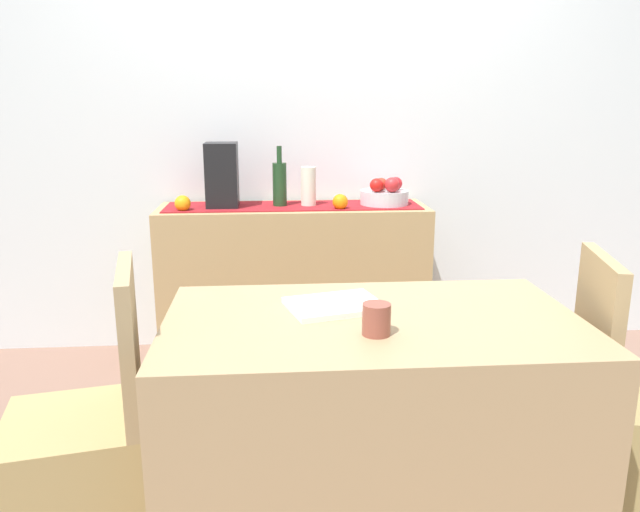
{
  "coord_description": "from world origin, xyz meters",
  "views": [
    {
      "loc": [
        -0.25,
        -2.22,
        1.36
      ],
      "look_at": [
        -0.05,
        0.35,
        0.71
      ],
      "focal_mm": 34.39,
      "sensor_mm": 36.0,
      "label": 1
    }
  ],
  "objects_px": {
    "dining_table": "(370,430)",
    "chair_near_window": "(83,473)",
    "ceramic_vase": "(308,187)",
    "chair_by_corner": "(636,447)",
    "sideboard_console": "(294,283)",
    "fruit_bowl": "(384,197)",
    "coffee_cup": "(376,319)",
    "coffee_maker": "(222,175)",
    "wine_bottle": "(280,183)",
    "open_book": "(335,305)"
  },
  "relations": [
    {
      "from": "ceramic_vase",
      "to": "chair_by_corner",
      "type": "relative_size",
      "value": 0.23
    },
    {
      "from": "ceramic_vase",
      "to": "coffee_cup",
      "type": "bearing_deg",
      "value": -86.81
    },
    {
      "from": "ceramic_vase",
      "to": "chair_by_corner",
      "type": "height_order",
      "value": "ceramic_vase"
    },
    {
      "from": "chair_by_corner",
      "to": "coffee_maker",
      "type": "bearing_deg",
      "value": 134.46
    },
    {
      "from": "fruit_bowl",
      "to": "wine_bottle",
      "type": "distance_m",
      "value": 0.55
    },
    {
      "from": "sideboard_console",
      "to": "coffee_cup",
      "type": "bearing_deg",
      "value": -83.94
    },
    {
      "from": "chair_by_corner",
      "to": "coffee_cup",
      "type": "bearing_deg",
      "value": -171.12
    },
    {
      "from": "coffee_maker",
      "to": "coffee_cup",
      "type": "height_order",
      "value": "coffee_maker"
    },
    {
      "from": "wine_bottle",
      "to": "ceramic_vase",
      "type": "height_order",
      "value": "wine_bottle"
    },
    {
      "from": "sideboard_console",
      "to": "coffee_cup",
      "type": "height_order",
      "value": "sideboard_console"
    },
    {
      "from": "coffee_cup",
      "to": "chair_near_window",
      "type": "distance_m",
      "value": 1.02
    },
    {
      "from": "wine_bottle",
      "to": "chair_by_corner",
      "type": "relative_size",
      "value": 0.34
    },
    {
      "from": "sideboard_console",
      "to": "coffee_maker",
      "type": "relative_size",
      "value": 4.24
    },
    {
      "from": "wine_bottle",
      "to": "chair_near_window",
      "type": "bearing_deg",
      "value": -113.46
    },
    {
      "from": "chair_near_window",
      "to": "sideboard_console",
      "type": "bearing_deg",
      "value": 64.31
    },
    {
      "from": "chair_near_window",
      "to": "chair_by_corner",
      "type": "xyz_separation_m",
      "value": [
        1.75,
        0.0,
        0.0
      ]
    },
    {
      "from": "sideboard_console",
      "to": "chair_near_window",
      "type": "height_order",
      "value": "chair_near_window"
    },
    {
      "from": "chair_near_window",
      "to": "fruit_bowl",
      "type": "bearing_deg",
      "value": 50.97
    },
    {
      "from": "wine_bottle",
      "to": "dining_table",
      "type": "xyz_separation_m",
      "value": [
        0.25,
        -1.45,
        -0.58
      ]
    },
    {
      "from": "coffee_cup",
      "to": "chair_near_window",
      "type": "height_order",
      "value": "chair_near_window"
    },
    {
      "from": "coffee_maker",
      "to": "chair_by_corner",
      "type": "relative_size",
      "value": 0.36
    },
    {
      "from": "chair_by_corner",
      "to": "ceramic_vase",
      "type": "bearing_deg",
      "value": 124.11
    },
    {
      "from": "sideboard_console",
      "to": "ceramic_vase",
      "type": "bearing_deg",
      "value": 0.0
    },
    {
      "from": "coffee_cup",
      "to": "ceramic_vase",
      "type": "bearing_deg",
      "value": 93.19
    },
    {
      "from": "sideboard_console",
      "to": "chair_near_window",
      "type": "distance_m",
      "value": 1.61
    },
    {
      "from": "sideboard_console",
      "to": "fruit_bowl",
      "type": "distance_m",
      "value": 0.66
    },
    {
      "from": "fruit_bowl",
      "to": "chair_near_window",
      "type": "bearing_deg",
      "value": -129.03
    },
    {
      "from": "wine_bottle",
      "to": "chair_by_corner",
      "type": "height_order",
      "value": "wine_bottle"
    },
    {
      "from": "dining_table",
      "to": "chair_by_corner",
      "type": "height_order",
      "value": "chair_by_corner"
    },
    {
      "from": "sideboard_console",
      "to": "open_book",
      "type": "bearing_deg",
      "value": -86.71
    },
    {
      "from": "fruit_bowl",
      "to": "coffee_cup",
      "type": "height_order",
      "value": "fruit_bowl"
    },
    {
      "from": "open_book",
      "to": "chair_near_window",
      "type": "distance_m",
      "value": 0.92
    },
    {
      "from": "sideboard_console",
      "to": "fruit_bowl",
      "type": "bearing_deg",
      "value": 0.0
    },
    {
      "from": "fruit_bowl",
      "to": "sideboard_console",
      "type": "bearing_deg",
      "value": 180.0
    },
    {
      "from": "coffee_maker",
      "to": "open_book",
      "type": "bearing_deg",
      "value": -72.12
    },
    {
      "from": "wine_bottle",
      "to": "open_book",
      "type": "relative_size",
      "value": 1.11
    },
    {
      "from": "ceramic_vase",
      "to": "coffee_cup",
      "type": "xyz_separation_m",
      "value": [
        0.09,
        -1.58,
        -0.15
      ]
    },
    {
      "from": "fruit_bowl",
      "to": "dining_table",
      "type": "bearing_deg",
      "value": -101.51
    },
    {
      "from": "ceramic_vase",
      "to": "fruit_bowl",
      "type": "bearing_deg",
      "value": 0.0
    },
    {
      "from": "fruit_bowl",
      "to": "chair_by_corner",
      "type": "bearing_deg",
      "value": -68.06
    },
    {
      "from": "sideboard_console",
      "to": "coffee_maker",
      "type": "distance_m",
      "value": 0.68
    },
    {
      "from": "sideboard_console",
      "to": "fruit_bowl",
      "type": "height_order",
      "value": "fruit_bowl"
    },
    {
      "from": "coffee_maker",
      "to": "dining_table",
      "type": "bearing_deg",
      "value": -69.53
    },
    {
      "from": "dining_table",
      "to": "chair_by_corner",
      "type": "distance_m",
      "value": 0.88
    },
    {
      "from": "sideboard_console",
      "to": "dining_table",
      "type": "xyz_separation_m",
      "value": [
        0.18,
        -1.45,
        -0.05
      ]
    },
    {
      "from": "dining_table",
      "to": "coffee_cup",
      "type": "height_order",
      "value": "coffee_cup"
    },
    {
      "from": "dining_table",
      "to": "chair_near_window",
      "type": "distance_m",
      "value": 0.88
    },
    {
      "from": "dining_table",
      "to": "wine_bottle",
      "type": "bearing_deg",
      "value": 99.77
    },
    {
      "from": "sideboard_console",
      "to": "coffee_maker",
      "type": "bearing_deg",
      "value": 180.0
    },
    {
      "from": "dining_table",
      "to": "chair_near_window",
      "type": "relative_size",
      "value": 1.36
    }
  ]
}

